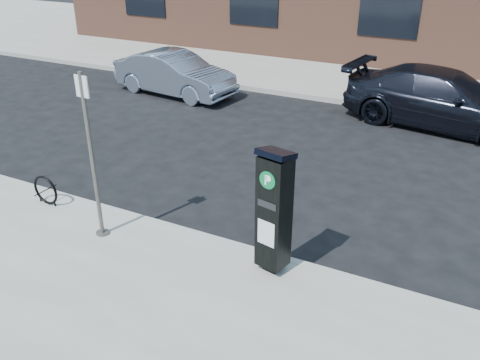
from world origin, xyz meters
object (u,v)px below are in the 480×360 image
Objects in this scene: sign_pole at (92,159)px; car_dark at (443,99)px; bike_rack at (46,190)px; car_silver at (174,74)px; parking_kiosk at (274,210)px.

car_dark is at bearing 66.01° from sign_pole.
car_silver reaches higher than bike_rack.
sign_pole reaches higher than bike_rack.
parking_kiosk is 0.72× the size of sign_pole.
sign_pole is 8.20m from car_silver.
sign_pole reaches higher than car_dark.
car_dark is (7.59, 0.75, 0.08)m from car_silver.
car_silver is (-3.47, 7.38, -0.83)m from sign_pole.
sign_pole reaches higher than car_silver.
sign_pole is 4.78× the size of bike_rack.
car_dark is at bearing -77.55° from car_silver.
parking_kiosk is 2.88m from sign_pole.
parking_kiosk is 7.87m from car_dark.
sign_pole is 0.54× the size of car_dark.
bike_rack is at bearing -157.89° from car_silver.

